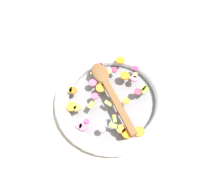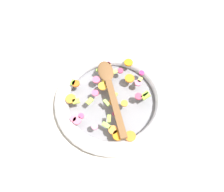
{
  "view_description": "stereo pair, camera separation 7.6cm",
  "coord_description": "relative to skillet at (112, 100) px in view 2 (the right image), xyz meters",
  "views": [
    {
      "loc": [
        -0.22,
        0.29,
        0.72
      ],
      "look_at": [
        0.0,
        0.0,
        0.05
      ],
      "focal_mm": 35.0,
      "sensor_mm": 36.0,
      "label": 1
    },
    {
      "loc": [
        -0.27,
        0.24,
        0.72
      ],
      "look_at": [
        0.0,
        0.0,
        0.05
      ],
      "focal_mm": 35.0,
      "sensor_mm": 36.0,
      "label": 2
    }
  ],
  "objects": [
    {
      "name": "wooden_spoon",
      "position": [
        0.02,
        -0.01,
        0.04
      ],
      "size": [
        0.29,
        0.18,
        0.01
      ],
      "color": "brown",
      "rests_on": "chopped_vegetables"
    },
    {
      "name": "skillet",
      "position": [
        0.0,
        0.0,
        0.0
      ],
      "size": [
        0.41,
        0.41,
        0.05
      ],
      "color": "slate",
      "rests_on": "ground_plane"
    },
    {
      "name": "chopped_vegetables",
      "position": [
        0.01,
        0.01,
        0.03
      ],
      "size": [
        0.31,
        0.33,
        0.01
      ],
      "color": "orange",
      "rests_on": "skillet"
    },
    {
      "name": "ground_plane",
      "position": [
        0.0,
        0.0,
        -0.02
      ],
      "size": [
        4.0,
        4.0,
        0.0
      ],
      "primitive_type": "plane",
      "color": "beige"
    }
  ]
}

